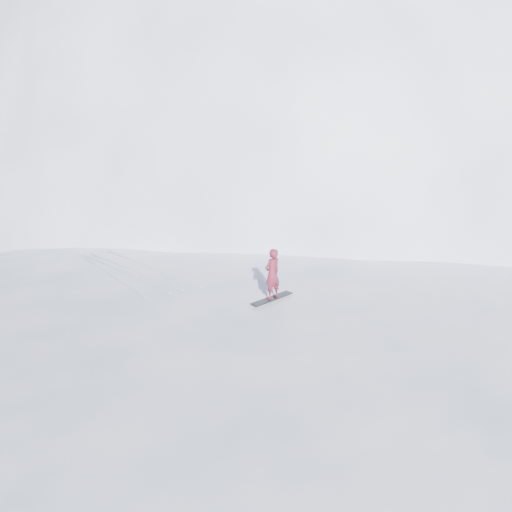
% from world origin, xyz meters
% --- Properties ---
extents(ground, '(400.00, 400.00, 0.00)m').
position_xyz_m(ground, '(0.00, 0.00, 0.00)').
color(ground, white).
rests_on(ground, ground).
extents(near_ridge, '(36.00, 28.00, 4.80)m').
position_xyz_m(near_ridge, '(1.00, 3.00, 0.00)').
color(near_ridge, white).
rests_on(near_ridge, ground).
extents(summit_peak, '(60.00, 56.00, 56.00)m').
position_xyz_m(summit_peak, '(22.00, 26.00, 0.00)').
color(summit_peak, white).
rests_on(summit_peak, ground).
extents(peak_shoulder, '(28.00, 24.00, 18.00)m').
position_xyz_m(peak_shoulder, '(10.00, 20.00, 0.00)').
color(peak_shoulder, white).
rests_on(peak_shoulder, ground).
extents(wind_bumps, '(16.00, 14.40, 1.00)m').
position_xyz_m(wind_bumps, '(-0.56, 2.12, 0.00)').
color(wind_bumps, white).
rests_on(wind_bumps, ground).
extents(snowboard, '(1.59, 0.66, 0.03)m').
position_xyz_m(snowboard, '(1.66, 0.04, 2.41)').
color(snowboard, black).
rests_on(snowboard, near_ridge).
extents(snowboarder, '(0.64, 0.50, 1.57)m').
position_xyz_m(snowboarder, '(1.66, 0.04, 3.21)').
color(snowboarder, maroon).
rests_on(snowboarder, snowboard).
extents(board_tracks, '(2.80, 5.94, 0.04)m').
position_xyz_m(board_tracks, '(-1.44, 4.94, 2.42)').
color(board_tracks, silver).
rests_on(board_tracks, ground).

